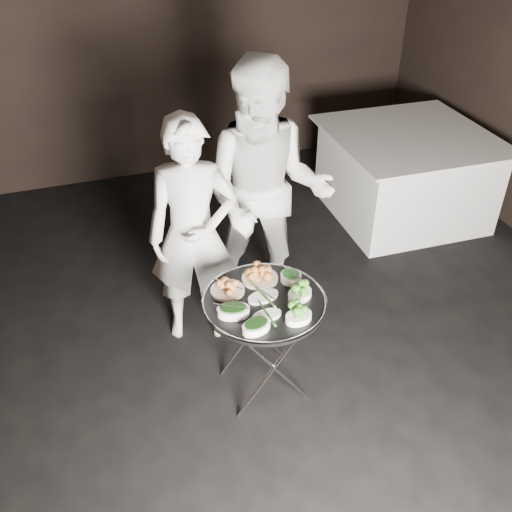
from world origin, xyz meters
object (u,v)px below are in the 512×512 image
object	(u,v)px
waiter_left	(193,235)
dining_table	(404,175)
tray_stand	(264,341)
waiter_right	(267,195)
serving_tray	(264,302)

from	to	relation	value
waiter_left	dining_table	xyz separation A→B (m)	(2.27, 1.00, -0.41)
tray_stand	waiter_right	bearing A→B (deg)	69.29
waiter_left	waiter_right	size ratio (longest dim) A/B	0.86
waiter_left	waiter_right	distance (m)	0.59
serving_tray	waiter_left	distance (m)	0.74
tray_stand	dining_table	distance (m)	2.63
waiter_right	tray_stand	bearing A→B (deg)	-87.23
waiter_left	dining_table	size ratio (longest dim) A/B	1.15
serving_tray	waiter_right	xyz separation A→B (m)	(0.31, 0.82, 0.23)
tray_stand	serving_tray	xyz separation A→B (m)	(-0.00, -0.00, 0.32)
serving_tray	waiter_left	size ratio (longest dim) A/B	0.45
serving_tray	dining_table	world-z (taller)	dining_table
tray_stand	serving_tray	distance (m)	0.32
tray_stand	waiter_right	xyz separation A→B (m)	(0.31, 0.82, 0.55)
tray_stand	waiter_right	world-z (taller)	waiter_right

